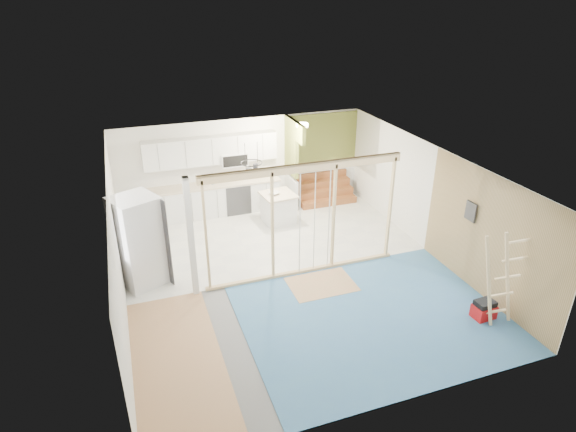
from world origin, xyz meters
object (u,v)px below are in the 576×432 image
object	(u,v)px
toolbox	(484,310)
ladder	(501,280)
fridge	(139,242)
island	(278,208)

from	to	relation	value
toolbox	ladder	size ratio (longest dim) A/B	0.22
fridge	ladder	xyz separation A→B (m)	(6.12, -3.67, -0.02)
fridge	island	distance (m)	4.15
fridge	ladder	distance (m)	7.14
island	toolbox	bearing A→B (deg)	-71.68
fridge	toolbox	xyz separation A→B (m)	(6.07, -3.48, -0.81)
fridge	island	bearing A→B (deg)	2.38
island	ladder	distance (m)	6.06
ladder	fridge	bearing A→B (deg)	168.39
ladder	island	bearing A→B (deg)	133.25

